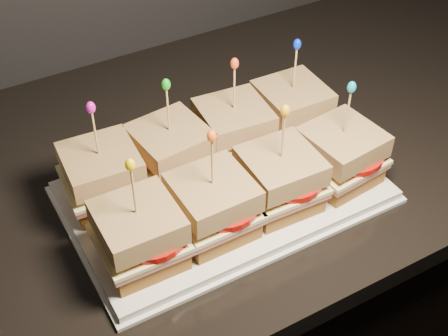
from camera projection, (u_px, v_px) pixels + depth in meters
cabinet at (226, 319)px, 1.32m from camera, size 2.47×0.64×0.90m
granite_slab at (226, 150)px, 1.01m from camera, size 2.51×0.68×0.03m
platter at (224, 192)px, 0.90m from camera, size 0.43×0.27×0.02m
platter_rim at (224, 195)px, 0.91m from camera, size 0.45×0.28×0.01m
sandwich_0_bread_bot at (105, 191)px, 0.87m from camera, size 0.10×0.10×0.03m
sandwich_0_ham at (104, 182)px, 0.86m from camera, size 0.11×0.11×0.01m
sandwich_0_cheese at (103, 179)px, 0.85m from camera, size 0.11×0.11×0.01m
sandwich_0_tomato at (112, 174)px, 0.85m from camera, size 0.10×0.10×0.01m
sandwich_0_bread_top at (100, 163)px, 0.83m from camera, size 0.10×0.10×0.03m
sandwich_0_pick at (96, 136)px, 0.80m from camera, size 0.00×0.00×0.09m
sandwich_0_frill at (91, 107)px, 0.77m from camera, size 0.01×0.01×0.02m
sandwich_1_bread_bot at (172, 167)px, 0.91m from camera, size 0.11×0.11×0.03m
sandwich_1_ham at (171, 158)px, 0.90m from camera, size 0.12×0.11×0.01m
sandwich_1_cheese at (171, 155)px, 0.89m from camera, size 0.12×0.11×0.01m
sandwich_1_tomato at (180, 150)px, 0.89m from camera, size 0.10×0.10×0.01m
sandwich_1_bread_top at (170, 139)px, 0.87m from camera, size 0.11×0.11×0.03m
sandwich_1_pick at (168, 112)px, 0.84m from camera, size 0.00×0.00×0.09m
sandwich_1_frill at (166, 84)px, 0.81m from camera, size 0.01×0.01×0.02m
sandwich_2_bread_bot at (233, 145)px, 0.95m from camera, size 0.10×0.10×0.03m
sandwich_2_ham at (234, 136)px, 0.93m from camera, size 0.11×0.11×0.01m
sandwich_2_cheese at (234, 132)px, 0.93m from camera, size 0.12×0.11×0.01m
sandwich_2_tomato at (243, 128)px, 0.93m from camera, size 0.10×0.10×0.01m
sandwich_2_bread_top at (234, 117)px, 0.91m from camera, size 0.11×0.11×0.03m
sandwich_2_pick at (234, 91)px, 0.88m from camera, size 0.00×0.00×0.09m
sandwich_2_frill at (235, 63)px, 0.85m from camera, size 0.01×0.01×0.02m
sandwich_3_bread_bot at (290, 124)px, 0.98m from camera, size 0.10×0.10×0.03m
sandwich_3_ham at (291, 116)px, 0.97m from camera, size 0.11×0.10×0.01m
sandwich_3_cheese at (291, 112)px, 0.97m from camera, size 0.11×0.11×0.01m
sandwich_3_tomato at (300, 108)px, 0.96m from camera, size 0.10×0.10×0.01m
sandwich_3_bread_top at (293, 97)px, 0.95m from camera, size 0.10×0.10×0.03m
sandwich_3_pick at (295, 71)px, 0.92m from camera, size 0.00×0.00×0.09m
sandwich_3_frill at (297, 44)px, 0.89m from camera, size 0.01×0.01×0.02m
sandwich_4_bread_bot at (142, 250)px, 0.79m from camera, size 0.10×0.10×0.03m
sandwich_4_ham at (140, 241)px, 0.78m from camera, size 0.11×0.10×0.01m
sandwich_4_cheese at (140, 237)px, 0.77m from camera, size 0.11×0.10×0.01m
sandwich_4_tomato at (150, 233)px, 0.77m from camera, size 0.10×0.10×0.01m
sandwich_4_bread_top at (138, 222)px, 0.75m from camera, size 0.10×0.10×0.03m
sandwich_4_pick at (134, 194)px, 0.72m from camera, size 0.00×0.00×0.09m
sandwich_4_frill at (130, 165)px, 0.69m from camera, size 0.01×0.01×0.02m
sandwich_5_bread_bot at (213, 221)px, 0.83m from camera, size 0.10×0.10×0.03m
sandwich_5_ham at (213, 212)px, 0.82m from camera, size 0.11×0.10×0.01m
sandwich_5_cheese at (213, 208)px, 0.81m from camera, size 0.11×0.10×0.01m
sandwich_5_tomato at (223, 204)px, 0.81m from camera, size 0.10×0.10×0.01m
sandwich_5_bread_top at (213, 192)px, 0.79m from camera, size 0.10×0.10×0.03m
sandwich_5_pick at (212, 165)px, 0.76m from camera, size 0.00×0.00×0.09m
sandwich_5_frill at (212, 136)px, 0.73m from camera, size 0.01×0.01×0.02m
sandwich_6_bread_bot at (278, 194)px, 0.87m from camera, size 0.10×0.10×0.03m
sandwich_6_ham at (279, 185)px, 0.85m from camera, size 0.11×0.10×0.01m
sandwich_6_cheese at (279, 182)px, 0.85m from camera, size 0.11×0.11×0.01m
sandwich_6_tomato at (290, 177)px, 0.84m from camera, size 0.10×0.10×0.01m
sandwich_6_bread_top at (281, 166)px, 0.83m from camera, size 0.10×0.10×0.03m
sandwich_6_pick at (283, 139)px, 0.80m from camera, size 0.00×0.00×0.09m
sandwich_6_frill at (285, 110)px, 0.77m from camera, size 0.01×0.01×0.02m
sandwich_7_bread_bot at (338, 170)px, 0.90m from camera, size 0.10×0.10×0.03m
sandwich_7_ham at (340, 161)px, 0.89m from camera, size 0.12×0.11×0.01m
sandwich_7_cheese at (340, 157)px, 0.89m from camera, size 0.12×0.11×0.01m
sandwich_7_tomato at (350, 153)px, 0.88m from camera, size 0.10×0.10×0.01m
sandwich_7_bread_top at (343, 142)px, 0.87m from camera, size 0.11×0.11×0.03m
sandwich_7_pick at (347, 115)px, 0.84m from camera, size 0.00×0.00×0.09m
sandwich_7_frill at (352, 87)px, 0.81m from camera, size 0.01×0.01×0.02m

